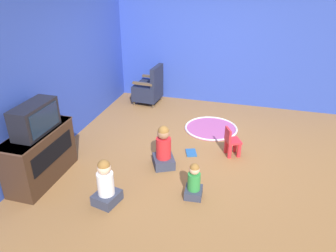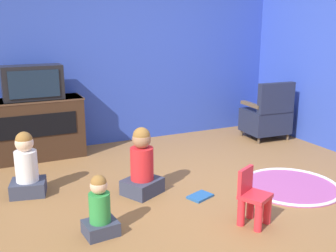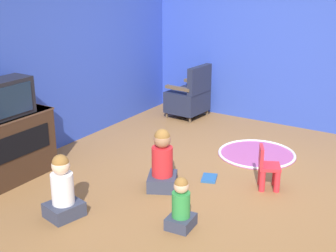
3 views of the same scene
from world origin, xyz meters
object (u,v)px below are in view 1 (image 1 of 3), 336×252
(book, at_px, (191,153))
(child_watching_right, at_px, (106,185))
(child_watching_left, at_px, (164,149))
(black_armchair, at_px, (149,89))
(yellow_kid_chair, at_px, (232,143))
(tv_cabinet, at_px, (40,155))
(television, at_px, (35,119))
(child_watching_center, at_px, (194,182))

(book, bearing_deg, child_watching_right, 132.09)
(child_watching_left, relative_size, book, 2.48)
(black_armchair, bearing_deg, yellow_kid_chair, 52.29)
(tv_cabinet, bearing_deg, television, -90.00)
(child_watching_left, xyz_separation_m, child_watching_center, (-0.63, -0.62, -0.08))
(television, height_order, child_watching_center, television)
(book, bearing_deg, child_watching_left, 124.94)
(child_watching_center, bearing_deg, yellow_kid_chair, -22.18)
(television, distance_m, child_watching_right, 1.37)
(tv_cabinet, relative_size, yellow_kid_chair, 2.39)
(yellow_kid_chair, relative_size, child_watching_center, 0.95)
(tv_cabinet, height_order, book, tv_cabinet)
(child_watching_right, bearing_deg, television, 89.94)
(tv_cabinet, height_order, child_watching_left, tv_cabinet)
(television, height_order, black_armchair, television)
(child_watching_left, bearing_deg, television, 90.07)
(child_watching_left, xyz_separation_m, book, (0.50, -0.35, -0.30))
(black_armchair, relative_size, book, 3.10)
(child_watching_right, bearing_deg, child_watching_center, -55.08)
(tv_cabinet, xyz_separation_m, black_armchair, (3.32, -0.58, -0.06))
(book, bearing_deg, yellow_kid_chair, -97.47)
(child_watching_right, bearing_deg, child_watching_left, -11.61)
(black_armchair, height_order, yellow_kid_chair, black_armchair)
(television, height_order, child_watching_right, television)
(television, bearing_deg, yellow_kid_chair, -60.87)
(child_watching_right, distance_m, book, 1.81)
(yellow_kid_chair, distance_m, child_watching_right, 2.29)
(tv_cabinet, bearing_deg, yellow_kid_chair, -61.24)
(tv_cabinet, bearing_deg, child_watching_center, -85.06)
(black_armchair, xyz_separation_m, child_watching_center, (-3.13, -1.71, -0.12))
(television, xyz_separation_m, child_watching_center, (0.20, -2.25, -0.78))
(black_armchair, distance_m, child_watching_center, 3.56)
(child_watching_right, relative_size, book, 2.34)
(tv_cabinet, relative_size, child_watching_center, 2.26)
(child_watching_left, distance_m, book, 0.68)
(tv_cabinet, height_order, child_watching_center, tv_cabinet)
(tv_cabinet, bearing_deg, black_armchair, -9.88)
(black_armchair, bearing_deg, tv_cabinet, -6.18)
(television, relative_size, book, 2.53)
(black_armchair, height_order, child_watching_left, black_armchair)
(child_watching_left, relative_size, child_watching_right, 1.06)
(child_watching_left, bearing_deg, yellow_kid_chair, -84.56)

